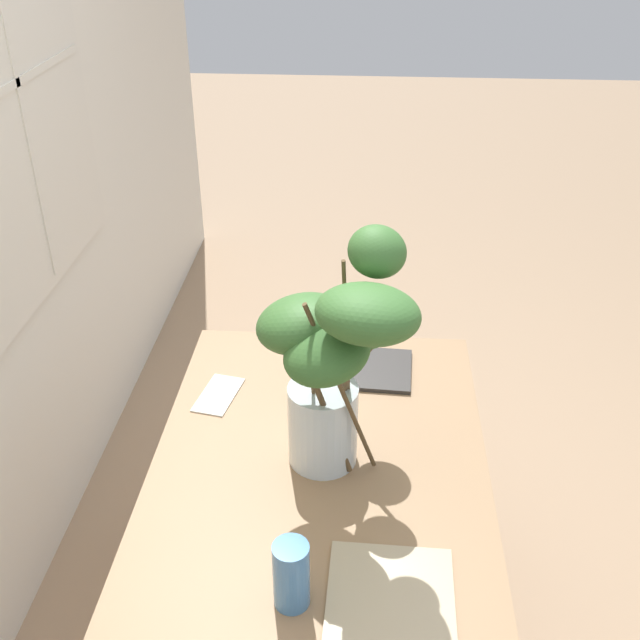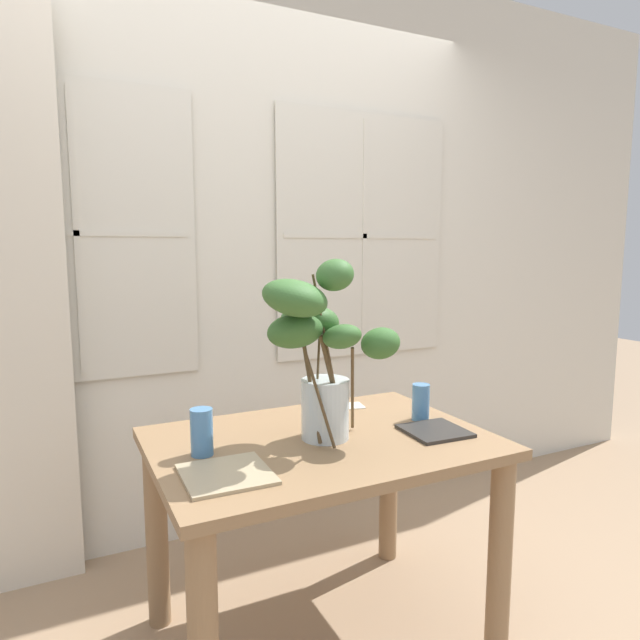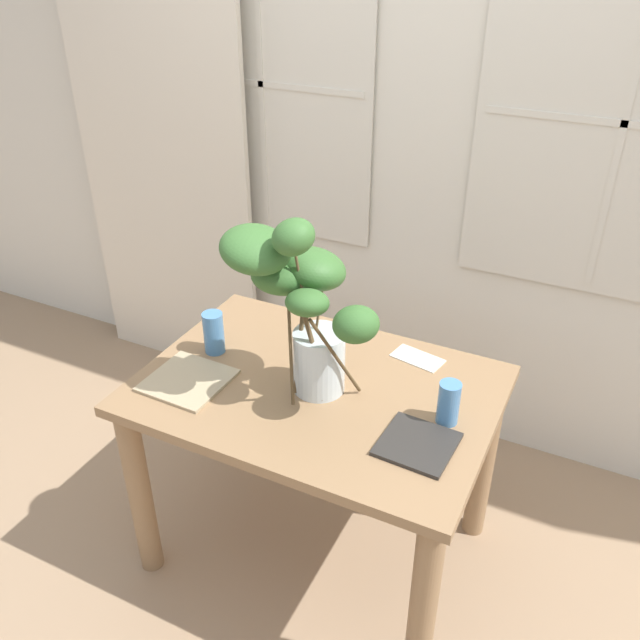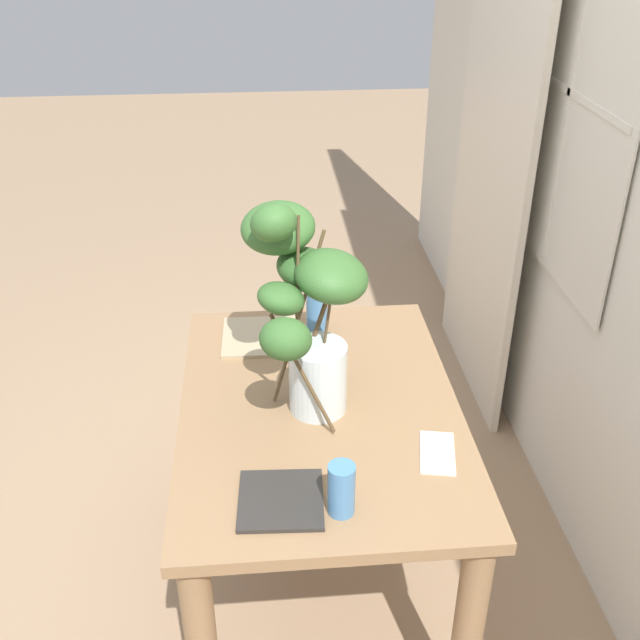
{
  "view_description": "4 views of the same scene",
  "coord_description": "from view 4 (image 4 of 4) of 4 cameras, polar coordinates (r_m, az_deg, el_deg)",
  "views": [
    {
      "loc": [
        -1.36,
        -0.1,
        1.96
      ],
      "look_at": [
        0.01,
        -0.0,
        1.13
      ],
      "focal_mm": 42.44,
      "sensor_mm": 36.0,
      "label": 1
    },
    {
      "loc": [
        -0.8,
        -1.62,
        1.39
      ],
      "look_at": [
        0.0,
        0.01,
        1.15
      ],
      "focal_mm": 30.97,
      "sensor_mm": 36.0,
      "label": 2
    },
    {
      "loc": [
        0.77,
        -1.54,
        2.03
      ],
      "look_at": [
        0.03,
        -0.04,
        1.02
      ],
      "focal_mm": 37.68,
      "sensor_mm": 36.0,
      "label": 3
    },
    {
      "loc": [
        1.72,
        -0.15,
        2.03
      ],
      "look_at": [
        -0.05,
        0.0,
        1.0
      ],
      "focal_mm": 41.99,
      "sensor_mm": 36.0,
      "label": 4
    }
  ],
  "objects": [
    {
      "name": "ground",
      "position": [
        2.67,
        -0.01,
        -19.41
      ],
      "size": [
        14.0,
        14.0,
        0.0
      ],
      "primitive_type": "plane",
      "color": "#9E7F60"
    },
    {
      "name": "curtain_sheer_side",
      "position": [
        3.18,
        13.24,
        14.0
      ],
      "size": [
        0.91,
        0.03,
        2.37
      ],
      "primitive_type": "cube",
      "color": "silver",
      "rests_on": "ground"
    },
    {
      "name": "dining_table",
      "position": [
        2.25,
        -0.01,
        -9.55
      ],
      "size": [
        1.13,
        0.8,
        0.74
      ],
      "color": "#93704C",
      "rests_on": "ground"
    },
    {
      "name": "vase_with_branches",
      "position": [
        2.0,
        -1.14,
        1.52
      ],
      "size": [
        0.55,
        0.43,
        0.64
      ],
      "color": "silver",
      "rests_on": "dining_table"
    },
    {
      "name": "drinking_glass_blue_left",
      "position": [
        2.45,
        -0.24,
        0.56
      ],
      "size": [
        0.07,
        0.07,
        0.15
      ],
      "primitive_type": "cylinder",
      "color": "#4C84BC",
      "rests_on": "dining_table"
    },
    {
      "name": "drinking_glass_blue_right",
      "position": [
        1.79,
        1.64,
        -12.76
      ],
      "size": [
        0.07,
        0.07,
        0.14
      ],
      "primitive_type": "cylinder",
      "color": "#4C84BC",
      "rests_on": "dining_table"
    },
    {
      "name": "plate_square_left",
      "position": [
        2.46,
        -4.58,
        -1.26
      ],
      "size": [
        0.25,
        0.25,
        0.01
      ],
      "primitive_type": "cube",
      "rotation": [
        0.0,
        0.0,
        -0.02
      ],
      "color": "tan",
      "rests_on": "dining_table"
    },
    {
      "name": "plate_square_right",
      "position": [
        1.85,
        -3.0,
        -13.53
      ],
      "size": [
        0.21,
        0.21,
        0.01
      ],
      "primitive_type": "cube",
      "rotation": [
        0.0,
        0.0,
        -0.05
      ],
      "color": "#2D2B28",
      "rests_on": "dining_table"
    },
    {
      "name": "napkin_folded",
      "position": [
        2.01,
        8.93,
        -9.96
      ],
      "size": [
        0.19,
        0.12,
        0.0
      ],
      "primitive_type": "cube",
      "rotation": [
        0.0,
        0.0,
        -0.2
      ],
      "color": "silver",
      "rests_on": "dining_table"
    }
  ]
}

